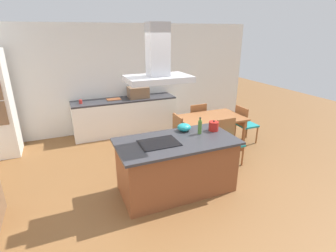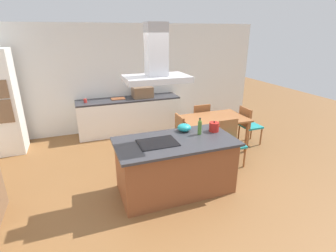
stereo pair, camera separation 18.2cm
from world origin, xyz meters
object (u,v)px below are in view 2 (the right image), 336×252
at_px(cutting_board, 118,99).
at_px(wall_oven_stack, 0,103).
at_px(coffee_mug_red, 85,101).
at_px(range_hood, 156,63).
at_px(countertop_microwave, 142,92).
at_px(chair_facing_back_wall, 200,119).
at_px(olive_oil_bottle, 200,127).
at_px(chair_at_right_end, 248,123).
at_px(chair_facing_island, 230,139).
at_px(cooktop, 158,143).
at_px(chair_at_left_end, 175,134).
at_px(tea_kettle, 214,127).
at_px(mixing_bowl, 184,128).
at_px(dining_table, 214,121).

relative_size(cutting_board, wall_oven_stack, 0.15).
height_order(coffee_mug_red, range_hood, range_hood).
distance_m(countertop_microwave, chair_facing_back_wall, 1.63).
bearing_deg(cutting_board, olive_oil_bottle, -73.04).
xyz_separation_m(countertop_microwave, cutting_board, (-0.63, 0.05, -0.13)).
relative_size(cutting_board, chair_at_right_end, 0.38).
relative_size(coffee_mug_red, chair_facing_island, 0.10).
xyz_separation_m(cooktop, chair_at_left_end, (0.75, 1.17, -0.40)).
xyz_separation_m(coffee_mug_red, chair_facing_island, (2.56, -2.36, -0.44)).
relative_size(cooktop, chair_facing_island, 0.67).
xyz_separation_m(tea_kettle, olive_oil_bottle, (-0.29, -0.04, 0.04)).
xyz_separation_m(wall_oven_stack, chair_facing_back_wall, (4.27, -0.82, -0.59)).
relative_size(olive_oil_bottle, chair_facing_back_wall, 0.32).
relative_size(mixing_bowl, coffee_mug_red, 2.62).
bearing_deg(countertop_microwave, coffee_mug_red, -179.13).
bearing_deg(cooktop, chair_facing_island, 16.72).
distance_m(cooktop, chair_at_left_end, 1.44).
relative_size(cutting_board, chair_facing_island, 0.38).
bearing_deg(chair_facing_island, chair_at_left_end, 143.99).
distance_m(olive_oil_bottle, wall_oven_stack, 4.22).
xyz_separation_m(countertop_microwave, chair_at_right_end, (2.05, -1.71, -0.53)).
xyz_separation_m(mixing_bowl, chair_facing_back_wall, (1.08, 1.51, -0.46)).
bearing_deg(dining_table, chair_at_right_end, 0.00).
bearing_deg(cooktop, wall_oven_stack, 134.51).
bearing_deg(cutting_board, coffee_mug_red, -174.84).
bearing_deg(mixing_bowl, wall_oven_stack, 143.91).
xyz_separation_m(chair_facing_island, chair_facing_back_wall, (0.00, 1.33, 0.00)).
distance_m(countertop_microwave, coffee_mug_red, 1.43).
bearing_deg(countertop_microwave, dining_table, -56.57).
bearing_deg(range_hood, chair_at_left_end, 57.22).
bearing_deg(wall_oven_stack, chair_at_right_end, -15.95).
bearing_deg(cutting_board, chair_at_right_end, -33.39).
relative_size(countertop_microwave, chair_at_right_end, 0.56).
relative_size(mixing_bowl, chair_facing_island, 0.27).
xyz_separation_m(chair_at_left_end, chair_at_right_end, (1.83, 0.00, 0.00)).
height_order(cutting_board, range_hood, range_hood).
distance_m(coffee_mug_red, chair_facing_back_wall, 2.79).
distance_m(tea_kettle, mixing_bowl, 0.51).
bearing_deg(cutting_board, mixing_bowl, -75.34).
height_order(coffee_mug_red, chair_facing_back_wall, coffee_mug_red).
relative_size(coffee_mug_red, wall_oven_stack, 0.04).
height_order(olive_oil_bottle, chair_facing_island, olive_oil_bottle).
bearing_deg(cooktop, chair_at_left_end, 57.22).
bearing_deg(mixing_bowl, coffee_mug_red, 120.20).
relative_size(tea_kettle, chair_facing_island, 0.25).
bearing_deg(coffee_mug_red, chair_facing_island, -42.70).
xyz_separation_m(cooktop, range_hood, (0.00, 0.00, 1.20)).
height_order(tea_kettle, countertop_microwave, countertop_microwave).
relative_size(chair_facing_island, chair_at_left_end, 1.00).
bearing_deg(dining_table, chair_at_left_end, 180.00).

